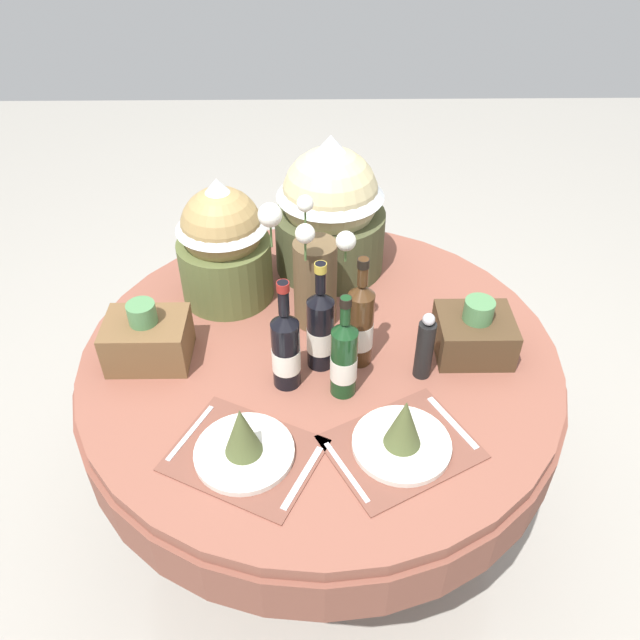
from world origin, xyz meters
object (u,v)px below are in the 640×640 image
object	(u,v)px
place_setting_right	(403,435)
gift_tub_back_left	(223,237)
pepper_mill	(425,348)
place_setting_left	(243,443)
wine_bottle_left	(344,358)
gift_tub_back_centre	(330,203)
woven_basket_side_left	(148,339)
flower_vase	(313,276)
woven_basket_side_right	(474,333)
dining_table	(320,380)
wine_bottle_rear	(360,324)
wine_bottle_right	(286,349)
wine_bottle_centre	(320,329)

from	to	relation	value
place_setting_right	gift_tub_back_left	size ratio (longest dim) A/B	1.06
pepper_mill	place_setting_right	bearing A→B (deg)	-108.23
place_setting_left	wine_bottle_left	distance (m)	0.33
gift_tub_back_centre	woven_basket_side_left	distance (m)	0.70
flower_vase	place_setting_left	bearing A→B (deg)	-108.44
place_setting_right	pepper_mill	size ratio (longest dim) A/B	2.02
pepper_mill	flower_vase	bearing A→B (deg)	141.60
gift_tub_back_centre	woven_basket_side_right	bearing A→B (deg)	-47.84
dining_table	woven_basket_side_left	xyz separation A→B (m)	(-0.47, -0.03, 0.20)
place_setting_left	woven_basket_side_left	bearing A→B (deg)	129.65
wine_bottle_left	wine_bottle_rear	bearing A→B (deg)	67.86
wine_bottle_right	pepper_mill	xyz separation A→B (m)	(0.36, 0.03, -0.02)
place_setting_left	woven_basket_side_right	world-z (taller)	woven_basket_side_right
wine_bottle_centre	place_setting_right	bearing A→B (deg)	-57.24
dining_table	woven_basket_side_left	world-z (taller)	woven_basket_side_left
flower_vase	woven_basket_side_right	size ratio (longest dim) A/B	2.01
wine_bottle_centre	wine_bottle_right	size ratio (longest dim) A/B	1.01
place_setting_left	woven_basket_side_left	xyz separation A→B (m)	(-0.29, 0.35, 0.02)
place_setting_left	woven_basket_side_right	xyz separation A→B (m)	(0.61, 0.36, 0.02)
gift_tub_back_centre	flower_vase	bearing A→B (deg)	-100.69
wine_bottle_centre	woven_basket_side_right	xyz separation A→B (m)	(0.43, 0.04, -0.06)
wine_bottle_rear	wine_bottle_centre	bearing A→B (deg)	-173.87
wine_bottle_right	wine_bottle_rear	bearing A→B (deg)	23.32
wine_bottle_left	place_setting_right	bearing A→B (deg)	-55.40
gift_tub_back_left	wine_bottle_right	bearing A→B (deg)	-63.78
wine_bottle_left	wine_bottle_right	xyz separation A→B (m)	(-0.15, 0.03, 0.00)
dining_table	flower_vase	distance (m)	0.32
wine_bottle_left	pepper_mill	size ratio (longest dim) A/B	1.48
wine_bottle_left	wine_bottle_right	size ratio (longest dim) A/B	0.94
woven_basket_side_left	wine_bottle_right	bearing A→B (deg)	-14.73
wine_bottle_centre	pepper_mill	size ratio (longest dim) A/B	1.59
pepper_mill	dining_table	bearing A→B (deg)	159.11
place_setting_left	gift_tub_back_centre	size ratio (longest dim) A/B	0.92
dining_table	gift_tub_back_left	world-z (taller)	gift_tub_back_left
place_setting_left	wine_bottle_rear	distance (m)	0.45
wine_bottle_left	wine_bottle_centre	distance (m)	0.12
place_setting_left	wine_bottle_rear	xyz separation A→B (m)	(0.29, 0.33, 0.08)
place_setting_right	gift_tub_back_centre	distance (m)	0.81
wine_bottle_left	flower_vase	bearing A→B (deg)	104.64
dining_table	place_setting_left	size ratio (longest dim) A/B	3.29
pepper_mill	wine_bottle_left	bearing A→B (deg)	-164.70
place_setting_left	gift_tub_back_centre	xyz separation A→B (m)	(0.22, 0.80, 0.19)
flower_vase	gift_tub_back_centre	bearing A→B (deg)	79.31
wine_bottle_rear	woven_basket_side_left	world-z (taller)	wine_bottle_rear
place_setting_right	woven_basket_side_right	bearing A→B (deg)	55.46
dining_table	place_setting_right	xyz separation A→B (m)	(0.19, -0.36, 0.17)
place_setting_right	woven_basket_side_left	size ratio (longest dim) A/B	1.89
wine_bottle_left	pepper_mill	bearing A→B (deg)	15.30
gift_tub_back_centre	wine_bottle_rear	bearing A→B (deg)	-81.56
flower_vase	gift_tub_back_left	world-z (taller)	flower_vase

